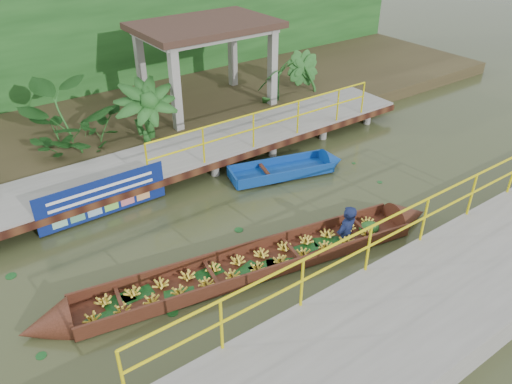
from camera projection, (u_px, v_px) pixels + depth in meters
ground at (240, 234)px, 11.48m from camera, size 80.00×80.00×0.00m
land_strip at (113, 120)px, 16.54m from camera, size 30.00×8.00×0.45m
far_dock at (170, 159)px, 13.60m from camera, size 16.00×2.06×1.66m
near_dock at (418, 314)px, 8.91m from camera, size 18.00×2.40×1.73m
pavilion at (205, 34)px, 15.85m from camera, size 4.40×3.00×3.00m
foliage_backdrop at (78, 49)px, 17.34m from camera, size 30.00×0.80×4.00m
vendor_boat at (268, 256)px, 10.45m from camera, size 9.10×2.51×2.02m
moored_blue_boat at (307, 166)px, 13.97m from camera, size 3.42×1.68×0.79m
blue_banner at (103, 197)px, 11.79m from camera, size 3.14×0.04×0.98m
tropical_plants at (134, 117)px, 14.51m from camera, size 14.05×1.05×1.31m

